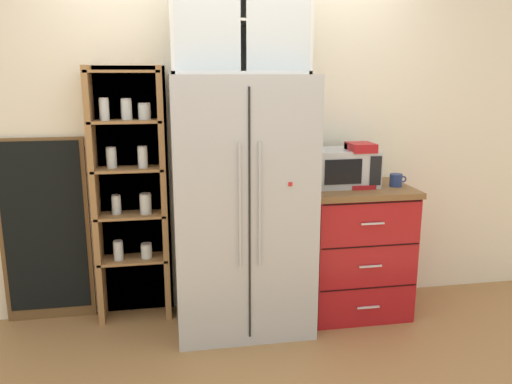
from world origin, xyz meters
The scene contains 11 objects.
ground_plane centered at (0.00, 0.00, 0.00)m, with size 10.76×10.76×0.00m, color #9E7042.
wall_back_cream centered at (0.00, 0.40, 1.27)m, with size 5.06×0.10×2.55m, color silver.
refrigerator centered at (0.00, 0.02, 0.85)m, with size 0.90×0.69×1.71m.
pantry_shelf_column centered at (-0.74, 0.30, 0.92)m, with size 0.54×0.25×1.77m.
counter_cabinet centered at (0.84, 0.07, 0.47)m, with size 0.73×0.59×0.94m.
microwave centered at (0.75, 0.12, 1.07)m, with size 0.44×0.33×0.26m.
coffee_maker centered at (0.84, 0.08, 1.09)m, with size 0.17×0.20×0.31m.
mug_navy centered at (1.10, 0.03, 0.98)m, with size 0.12×0.09×0.09m.
bottle_green centered at (0.84, 0.13, 1.07)m, with size 0.06×0.06×0.29m.
upper_cabinet centered at (0.00, 0.06, 2.03)m, with size 0.86×0.32×0.64m.
chalkboard_menu centered at (-1.33, 0.33, 0.65)m, with size 0.60×0.04×1.30m.
Camera 1 is at (-0.49, -3.27, 1.71)m, focal length 35.93 mm.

